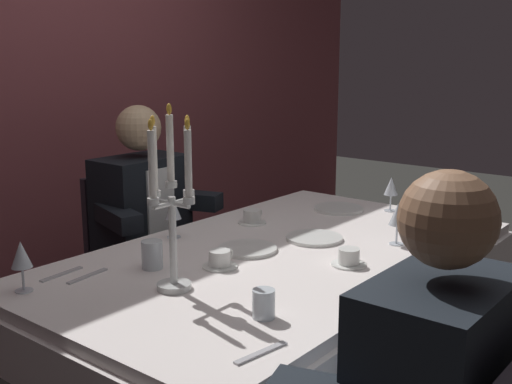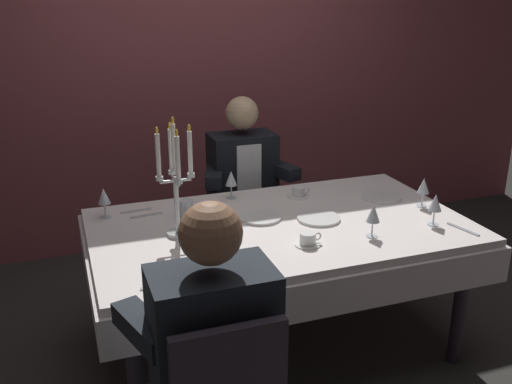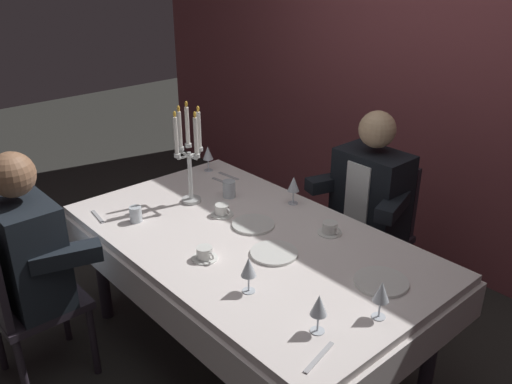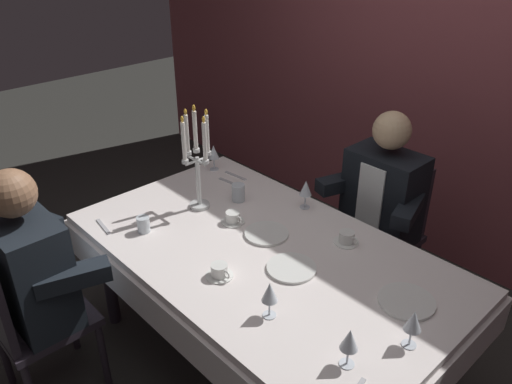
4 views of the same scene
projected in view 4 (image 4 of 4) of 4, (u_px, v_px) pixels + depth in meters
ground_plane at (262, 359)px, 2.80m from camera, size 12.00×12.00×0.00m
back_wall at (456, 62)px, 3.15m from camera, size 6.00×0.12×2.70m
dining_table at (262, 268)px, 2.50m from camera, size 1.94×1.14×0.74m
candelabra at (197, 161)px, 2.67m from camera, size 0.19×0.19×0.59m
dinner_plate_0 at (407, 301)px, 2.10m from camera, size 0.24×0.24×0.01m
dinner_plate_1 at (267, 234)px, 2.55m from camera, size 0.22×0.22×0.01m
dinner_plate_2 at (291, 268)px, 2.30m from camera, size 0.23×0.23×0.01m
wine_glass_0 at (349, 341)px, 1.76m from camera, size 0.07×0.07×0.16m
wine_glass_1 at (413, 322)px, 1.84m from camera, size 0.07×0.07×0.16m
wine_glass_2 at (306, 189)px, 2.74m from camera, size 0.07×0.07×0.16m
wine_glass_3 at (214, 153)px, 3.16m from camera, size 0.07×0.07×0.16m
wine_glass_4 at (270, 293)px, 1.98m from camera, size 0.07×0.07×0.16m
water_tumbler_0 at (238, 193)px, 2.84m from camera, size 0.07×0.07×0.10m
water_tumbler_1 at (143, 224)px, 2.56m from camera, size 0.06×0.06×0.08m
coffee_cup_0 at (233, 218)px, 2.64m from camera, size 0.13×0.12×0.06m
coffee_cup_1 at (220, 271)px, 2.25m from camera, size 0.13×0.12×0.06m
coffee_cup_2 at (347, 238)px, 2.48m from camera, size 0.13×0.12×0.06m
fork_1 at (230, 182)px, 3.05m from camera, size 0.17×0.04×0.01m
fork_2 at (236, 176)px, 3.13m from camera, size 0.17×0.03×0.01m
fork_3 at (103, 227)px, 2.61m from camera, size 0.17×0.04×0.01m
seated_diner_0 at (30, 271)px, 2.30m from camera, size 0.63×0.48×1.24m
seated_diner_1 at (384, 195)px, 2.93m from camera, size 0.63×0.48×1.24m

